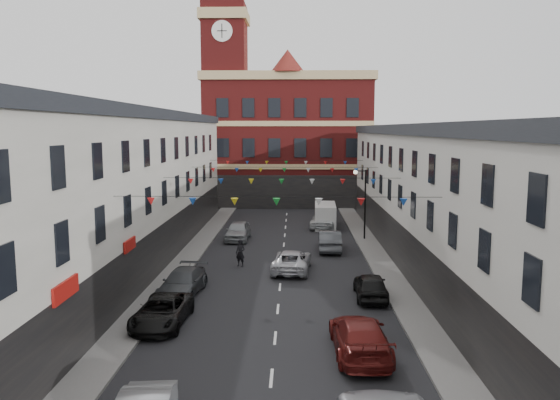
# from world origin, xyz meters

# --- Properties ---
(ground) EXTENTS (160.00, 160.00, 0.00)m
(ground) POSITION_xyz_m (0.00, 0.00, 0.00)
(ground) COLOR black
(ground) RESTS_ON ground
(pavement_left) EXTENTS (1.80, 64.00, 0.15)m
(pavement_left) POSITION_xyz_m (-6.90, 2.00, 0.07)
(pavement_left) COLOR #605E5B
(pavement_left) RESTS_ON ground
(pavement_right) EXTENTS (1.80, 64.00, 0.15)m
(pavement_right) POSITION_xyz_m (6.90, 2.00, 0.07)
(pavement_right) COLOR #605E5B
(pavement_right) RESTS_ON ground
(terrace_left) EXTENTS (8.40, 56.00, 10.70)m
(terrace_left) POSITION_xyz_m (-11.78, 1.00, 5.35)
(terrace_left) COLOR #BCB9AA
(terrace_left) RESTS_ON ground
(terrace_right) EXTENTS (8.40, 56.00, 9.70)m
(terrace_right) POSITION_xyz_m (11.78, 1.00, 4.85)
(terrace_right) COLOR beige
(terrace_right) RESTS_ON ground
(civic_building) EXTENTS (20.60, 13.30, 18.50)m
(civic_building) POSITION_xyz_m (0.00, 37.95, 8.14)
(civic_building) COLOR maroon
(civic_building) RESTS_ON ground
(clock_tower) EXTENTS (5.60, 5.60, 30.00)m
(clock_tower) POSITION_xyz_m (-7.50, 35.00, 14.93)
(clock_tower) COLOR maroon
(clock_tower) RESTS_ON ground
(distant_hill) EXTENTS (40.00, 14.00, 10.00)m
(distant_hill) POSITION_xyz_m (-4.00, 62.00, 5.00)
(distant_hill) COLOR #284520
(distant_hill) RESTS_ON ground
(street_lamp) EXTENTS (1.10, 0.36, 6.00)m
(street_lamp) POSITION_xyz_m (6.55, 14.00, 3.90)
(street_lamp) COLOR black
(street_lamp) RESTS_ON ground
(car_left_c) EXTENTS (2.42, 4.98, 1.36)m
(car_left_c) POSITION_xyz_m (-5.50, -6.50, 0.68)
(car_left_c) COLOR black
(car_left_c) RESTS_ON ground
(car_left_d) EXTENTS (2.48, 5.09, 1.43)m
(car_left_d) POSITION_xyz_m (-5.50, -1.62, 0.71)
(car_left_d) COLOR #393C40
(car_left_d) RESTS_ON ground
(car_left_e) EXTENTS (2.07, 4.78, 1.61)m
(car_left_e) POSITION_xyz_m (-3.93, 13.83, 0.80)
(car_left_e) COLOR gray
(car_left_e) RESTS_ON ground
(car_right_c) EXTENTS (2.38, 5.54, 1.59)m
(car_right_c) POSITION_xyz_m (3.60, -9.70, 0.79)
(car_right_c) COLOR maroon
(car_right_c) RESTS_ON ground
(car_right_d) EXTENTS (1.84, 4.31, 1.45)m
(car_right_d) POSITION_xyz_m (5.12, -2.05, 0.73)
(car_right_d) COLOR black
(car_right_d) RESTS_ON ground
(car_right_e) EXTENTS (1.82, 4.87, 1.59)m
(car_right_e) POSITION_xyz_m (3.60, 10.00, 0.79)
(car_right_e) COLOR #43464A
(car_right_e) RESTS_ON ground
(car_right_f) EXTENTS (2.81, 5.11, 1.36)m
(car_right_f) POSITION_xyz_m (3.60, 19.69, 0.68)
(car_right_f) COLOR silver
(car_right_f) RESTS_ON ground
(moving_car) EXTENTS (2.82, 5.30, 1.42)m
(moving_car) POSITION_xyz_m (0.69, 3.74, 0.71)
(moving_car) COLOR silver
(moving_car) RESTS_ON ground
(white_van) EXTENTS (2.14, 5.14, 2.24)m
(white_van) POSITION_xyz_m (3.80, 20.13, 1.12)
(white_van) COLOR silver
(white_van) RESTS_ON ground
(pedestrian) EXTENTS (0.81, 0.69, 1.88)m
(pedestrian) POSITION_xyz_m (-2.85, 4.90, 0.94)
(pedestrian) COLOR black
(pedestrian) RESTS_ON ground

